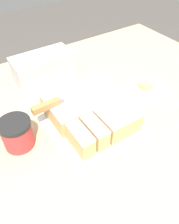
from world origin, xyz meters
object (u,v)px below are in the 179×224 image
object	(u,v)px
cake_board	(90,120)
coffee_cup	(17,133)
cake	(90,111)
brownie	(145,86)
knife	(54,103)
storage_box	(43,66)

from	to	relation	value
cake_board	coffee_cup	world-z (taller)	coffee_cup
cake_board	cake	xyz separation A→B (m)	(0.00, 0.00, 0.04)
cake_board	cake	distance (m)	0.04
cake_board	brownie	distance (m)	0.30
cake	coffee_cup	world-z (taller)	coffee_cup
cake	brownie	world-z (taller)	cake
knife	coffee_cup	xyz separation A→B (m)	(-0.14, -0.02, -0.04)
cake	storage_box	size ratio (longest dim) A/B	1.07
cake_board	brownie	xyz separation A→B (m)	(0.30, 0.03, 0.01)
brownie	storage_box	xyz separation A→B (m)	(-0.31, 0.32, 0.03)
coffee_cup	storage_box	world-z (taller)	storage_box
brownie	storage_box	size ratio (longest dim) A/B	0.18
knife	storage_box	xyz separation A→B (m)	(0.09, 0.29, -0.04)
knife	storage_box	size ratio (longest dim) A/B	1.12
cake_board	storage_box	world-z (taller)	storage_box
cake_board	storage_box	bearing A→B (deg)	92.07
cake	coffee_cup	size ratio (longest dim) A/B	2.77
knife	coffee_cup	world-z (taller)	knife
cake_board	coffee_cup	size ratio (longest dim) A/B	3.42
knife	brownie	size ratio (longest dim) A/B	6.28
knife	brownie	distance (m)	0.40
knife	cake_board	bearing A→B (deg)	-32.48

